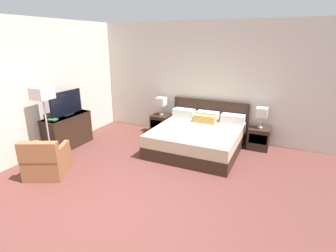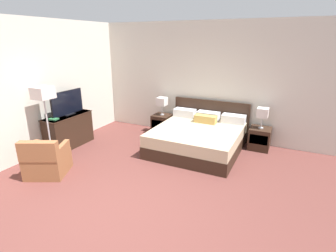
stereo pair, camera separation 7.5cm
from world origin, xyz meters
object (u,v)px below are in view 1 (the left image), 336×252
at_px(book_red_cover, 53,120).
at_px(armchair_by_window, 46,162).
at_px(table_lamp_right, 262,113).
at_px(dresser, 68,131).
at_px(bed, 198,137).
at_px(table_lamp_left, 161,102).
at_px(floor_lamp, 43,98).
at_px(tv, 66,104).
at_px(nightstand_left, 161,124).
at_px(nightstand_right, 259,138).

height_order(book_red_cover, armchair_by_window, book_red_cover).
distance_m(table_lamp_right, dresser, 4.53).
relative_size(bed, dresser, 1.66).
distance_m(bed, table_lamp_left, 1.55).
relative_size(armchair_by_window, floor_lamp, 0.59).
distance_m(bed, tv, 3.14).
height_order(bed, table_lamp_right, bed).
bearing_deg(armchair_by_window, table_lamp_right, 41.45).
distance_m(table_lamp_right, book_red_cover, 4.66).
bearing_deg(nightstand_left, armchair_by_window, -106.34).
relative_size(tv, floor_lamp, 0.59).
height_order(bed, book_red_cover, bed).
bearing_deg(bed, nightstand_left, 152.34).
bearing_deg(book_red_cover, tv, 91.93).
bearing_deg(tv, dresser, -92.99).
bearing_deg(nightstand_right, floor_lamp, -148.28).
bearing_deg(armchair_by_window, bed, 47.57).
relative_size(nightstand_left, armchair_by_window, 0.55).
relative_size(table_lamp_left, dresser, 0.40).
distance_m(dresser, book_red_cover, 0.56).
xyz_separation_m(armchair_by_window, floor_lamp, (-0.54, 0.58, 1.04)).
distance_m(bed, nightstand_left, 1.44).
relative_size(nightstand_left, nightstand_right, 1.00).
bearing_deg(armchair_by_window, floor_lamp, 133.28).
bearing_deg(armchair_by_window, nightstand_right, 41.44).
relative_size(book_red_cover, floor_lamp, 0.12).
height_order(bed, floor_lamp, floor_lamp).
bearing_deg(bed, table_lamp_left, 152.29).
bearing_deg(nightstand_left, floor_lamp, -120.20).
distance_m(nightstand_left, table_lamp_right, 2.63).
height_order(nightstand_left, nightstand_right, same).
height_order(nightstand_right, table_lamp_left, table_lamp_left).
bearing_deg(nightstand_right, table_lamp_right, 90.00).
bearing_deg(book_red_cover, floor_lamp, -65.65).
distance_m(nightstand_left, table_lamp_left, 0.62).
bearing_deg(table_lamp_left, nightstand_right, -0.03).
height_order(nightstand_left, table_lamp_left, table_lamp_left).
relative_size(bed, tv, 2.18).
distance_m(bed, dresser, 3.07).
relative_size(dresser, book_red_cover, 6.25).
xyz_separation_m(nightstand_right, table_lamp_right, (-0.00, 0.00, 0.62)).
relative_size(nightstand_right, floor_lamp, 0.33).
height_order(nightstand_right, book_red_cover, book_red_cover).
height_order(bed, nightstand_left, bed).
bearing_deg(bed, dresser, -158.33).
xyz_separation_m(bed, nightstand_right, (1.28, 0.67, -0.04)).
bearing_deg(armchair_by_window, book_red_cover, 128.24).
bearing_deg(tv, book_red_cover, -88.07).
bearing_deg(floor_lamp, armchair_by_window, -46.72).
relative_size(table_lamp_right, floor_lamp, 0.31).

